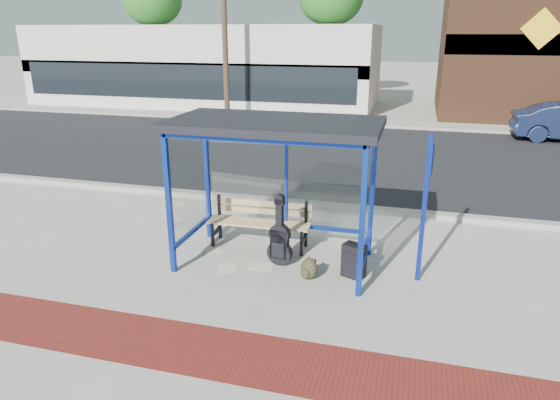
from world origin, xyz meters
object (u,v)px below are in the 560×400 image
(guitar_bag, at_px, (280,241))
(backpack, at_px, (308,269))
(bench, at_px, (260,220))
(suitcase, at_px, (354,261))

(guitar_bag, xyz_separation_m, backpack, (0.57, -0.38, -0.26))
(bench, xyz_separation_m, guitar_bag, (0.55, -0.66, -0.07))
(suitcase, height_order, backpack, suitcase)
(bench, distance_m, suitcase, 1.98)
(backpack, bearing_deg, suitcase, 43.08)
(bench, relative_size, backpack, 5.41)
(bench, bearing_deg, backpack, -44.83)
(bench, distance_m, guitar_bag, 0.87)
(guitar_bag, xyz_separation_m, suitcase, (1.25, -0.13, -0.15))
(backpack, bearing_deg, bench, 160.01)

